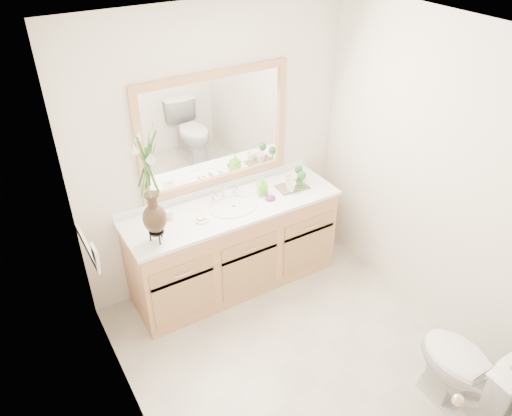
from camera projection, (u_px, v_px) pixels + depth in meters
floor at (298, 358)px, 3.85m from camera, size 2.60×2.60×0.00m
ceiling at (320, 41)px, 2.53m from camera, size 2.40×2.60×0.02m
wall_back at (215, 152)px, 4.12m from camera, size 2.40×0.02×2.40m
wall_front at (475, 378)px, 2.25m from camera, size 2.40×0.02×2.40m
wall_left at (125, 300)px, 2.67m from camera, size 0.02×2.60×2.40m
wall_right at (439, 183)px, 3.70m from camera, size 0.02×2.60×2.40m
vanity at (234, 247)px, 4.35m from camera, size 1.80×0.55×0.80m
counter at (233, 207)px, 4.13m from camera, size 1.84×0.57×0.03m
sink at (234, 212)px, 4.13m from camera, size 0.38×0.34×0.23m
mirror at (215, 130)px, 3.99m from camera, size 1.32×0.04×0.97m
switch_plate at (95, 254)px, 3.35m from camera, size 0.02×0.12×0.12m
toilet at (468, 373)px, 3.28m from camera, size 0.42×0.75×0.74m
flower_vase at (149, 174)px, 3.41m from camera, size 0.21×0.21×0.85m
tumbler at (170, 215)px, 3.94m from camera, size 0.06×0.06×0.08m
soap_dish at (202, 220)px, 3.93m from camera, size 0.11×0.11×0.03m
soap_bottle at (262, 187)px, 4.22m from camera, size 0.09×0.09×0.16m
purple_dish at (270, 198)px, 4.19m from camera, size 0.11×0.10×0.03m
tray at (292, 187)px, 4.36m from camera, size 0.28×0.19×0.01m
mug_left at (291, 186)px, 4.27m from camera, size 0.11×0.11×0.09m
mug_right at (291, 180)px, 4.34m from camera, size 0.13×0.13×0.10m
goblet_front at (302, 176)px, 4.29m from camera, size 0.07×0.07×0.16m
goblet_back at (298, 170)px, 4.38m from camera, size 0.07×0.07×0.15m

